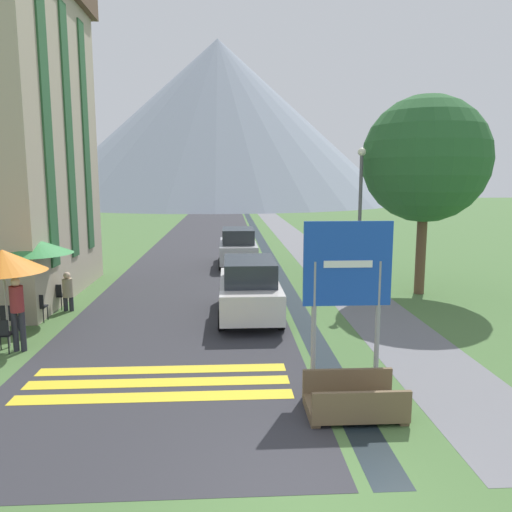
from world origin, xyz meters
The scene contains 22 objects.
ground_plane centered at (0.00, 20.00, 0.00)m, with size 160.00×160.00×0.00m, color #476B38.
road centered at (-2.50, 30.00, 0.00)m, with size 6.40×60.00×0.01m.
footpath centered at (3.60, 30.00, 0.00)m, with size 2.20×60.00×0.01m.
drainage_channel centered at (1.20, 30.00, 0.00)m, with size 0.60×60.00×0.00m.
crosswalk_marking centered at (-2.50, 3.86, 0.01)m, with size 5.44×1.84×0.01m.
mountain_distant centered at (-2.51, 83.57, 13.85)m, with size 61.43×61.43×27.71m.
road_sign centered at (1.32, 3.52, 2.22)m, with size 1.77×0.11×3.38m.
footbridge centered at (1.20, 2.26, 0.23)m, with size 1.70×1.10×0.65m.
parked_car_near centered at (-0.40, 8.70, 0.91)m, with size 1.85×4.34×1.82m.
parked_car_far centered at (-0.55, 17.86, 0.91)m, with size 1.84×4.23×1.82m.
cafe_chair_near_left centered at (-6.93, 7.30, 0.51)m, with size 0.40×0.40×0.85m.
cafe_chair_far_right centered at (-6.95, 9.84, 0.51)m, with size 0.40×0.40×0.85m.
cafe_chair_far_left centered at (-6.56, 9.92, 0.51)m, with size 0.40×0.40×0.85m.
cafe_chair_nearest centered at (-6.51, 5.88, 0.51)m, with size 0.40×0.40×0.85m.
cafe_chair_middle centered at (-6.62, 8.50, 0.51)m, with size 0.40×0.40×0.85m.
cafe_umbrella_front_orange centered at (-6.55, 6.31, 2.20)m, with size 2.06×2.06×2.48m.
cafe_umbrella_middle_green centered at (-6.76, 8.84, 2.22)m, with size 2.24×2.24×2.45m.
person_standing_terrace centered at (-6.16, 6.01, 1.07)m, with size 0.32×0.32×1.84m.
person_seated_near centered at (-6.93, 7.74, 0.71)m, with size 0.32×0.32×1.28m.
person_seated_far centered at (-6.14, 9.75, 0.70)m, with size 0.32×0.32×1.26m.
streetlamp centered at (3.55, 11.04, 3.10)m, with size 0.28×0.28×5.23m.
tree_by_path centered at (5.98, 11.53, 4.86)m, with size 4.47×4.47×7.11m.
Camera 1 is at (-1.03, -6.06, 4.20)m, focal length 35.00 mm.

